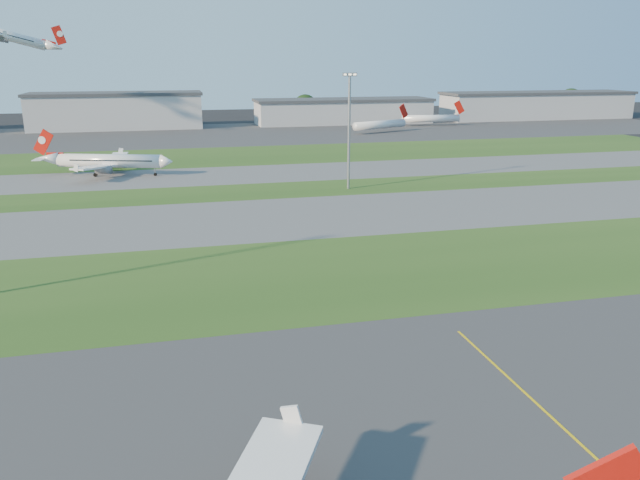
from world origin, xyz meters
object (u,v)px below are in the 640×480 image
object	(u,v)px
light_mast_centre	(349,124)
mini_jet_near	(380,124)
mini_jet_far	(431,118)
airliner_taxiing	(109,161)

from	to	relation	value
light_mast_centre	mini_jet_near	bearing A→B (deg)	67.51
mini_jet_near	mini_jet_far	distance (m)	36.86
airliner_taxiing	mini_jet_near	world-z (taller)	airliner_taxiing
airliner_taxiing	light_mast_centre	distance (m)	63.76
airliner_taxiing	light_mast_centre	xyz separation A→B (m)	(54.60, -30.98, 11.17)
mini_jet_far	light_mast_centre	bearing A→B (deg)	-115.40
mini_jet_far	light_mast_centre	xyz separation A→B (m)	(-74.89, -126.68, 11.53)
mini_jet_far	light_mast_centre	world-z (taller)	light_mast_centre
mini_jet_far	light_mast_centre	size ratio (longest dim) A/B	1.11
mini_jet_near	light_mast_centre	xyz separation A→B (m)	(-44.08, -106.44, 11.53)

